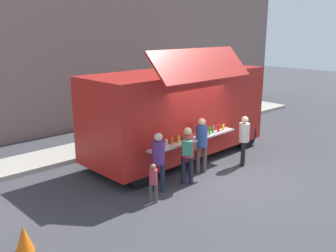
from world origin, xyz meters
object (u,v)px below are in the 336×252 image
Objects in this scene: traffic_cone_orange at (24,239)px; trash_bin at (205,114)px; customer_extra_browsing at (244,136)px; food_truck_main at (178,111)px; customer_rear_waiting at (158,157)px; customer_front_ordering at (201,141)px; child_near_queue at (153,180)px; customer_mid_with_backpack at (187,150)px.

traffic_cone_orange is 0.57× the size of trash_bin.
trash_bin is 0.61× the size of customer_extra_browsing.
food_truck_main is at bearing -3.66° from customer_extra_browsing.
customer_rear_waiting reaches higher than customer_extra_browsing.
customer_front_ordering reaches higher than customer_extra_browsing.
food_truck_main is 4.05× the size of customer_extra_browsing.
child_near_queue is (-2.33, -0.56, -0.39)m from customer_front_ordering.
food_truck_main is 4.67m from trash_bin.
customer_front_ordering is at bearing -23.88° from customer_mid_with_backpack.
trash_bin is (3.90, 2.32, -1.10)m from food_truck_main.
customer_mid_with_backpack reaches higher than traffic_cone_orange.
customer_extra_browsing is at bearing -86.52° from customer_front_ordering.
trash_bin is 6.74m from customer_mid_with_backpack.
customer_front_ordering is at bearing -24.48° from customer_rear_waiting.
customer_extra_browsing is at bearing -34.72° from child_near_queue.
customer_extra_browsing is (1.48, -0.46, -0.05)m from customer_front_ordering.
customer_front_ordering is at bearing -109.96° from food_truck_main.
customer_front_ordering is (5.57, 0.49, 0.73)m from traffic_cone_orange.
customer_rear_waiting is at bearing -147.46° from trash_bin.
customer_rear_waiting is (-2.30, -1.64, -0.62)m from food_truck_main.
trash_bin reaches higher than traffic_cone_orange.
food_truck_main is at bearing 8.62° from customer_mid_with_backpack.
customer_front_ordering reaches higher than traffic_cone_orange.
customer_rear_waiting is 0.76m from child_near_queue.
child_near_queue is at bearing -171.76° from customer_rear_waiting.
food_truck_main is at bearing 18.03° from traffic_cone_orange.
customer_extra_browsing reaches higher than child_near_queue.
food_truck_main is 6.64× the size of trash_bin.
customer_front_ordering is 1.55m from customer_extra_browsing.
child_near_queue is at bearing -145.77° from food_truck_main.
food_truck_main is 3.82× the size of customer_front_ordering.
traffic_cone_orange is 0.34× the size of customer_rear_waiting.
food_truck_main is 11.72× the size of traffic_cone_orange.
trash_bin is 0.60× the size of customer_rear_waiting.
child_near_queue is (-6.73, -4.36, 0.12)m from trash_bin.
customer_mid_with_backpack is (4.67, 0.16, 0.72)m from traffic_cone_orange.
customer_front_ordering reaches higher than trash_bin.
customer_rear_waiting is at bearing 125.33° from customer_mid_with_backpack.
trash_bin is at bearing 3.24° from customer_rear_waiting.
food_truck_main is at bearing -0.33° from child_near_queue.
traffic_cone_orange is 0.33× the size of customer_front_ordering.
food_truck_main is 3.97× the size of customer_rear_waiting.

